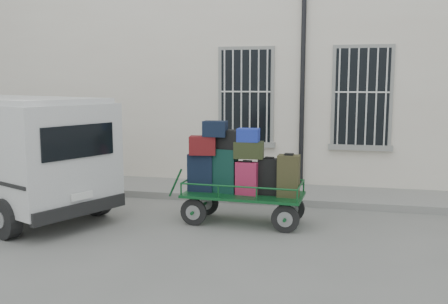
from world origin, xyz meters
The scene contains 5 objects.
ground centered at (0.00, 0.00, 0.00)m, with size 80.00×80.00×0.00m, color slate.
building centered at (0.00, 5.50, 3.00)m, with size 24.00×5.15×6.00m.
sidewalk centered at (0.00, 2.20, 0.07)m, with size 24.00×1.70×0.15m, color gray.
luggage_cart centered at (0.08, -0.12, 0.94)m, with size 2.58×1.08×1.89m.
van centered at (-4.47, -0.45, 1.32)m, with size 4.91×3.60×2.30m.
Camera 1 is at (1.86, -8.90, 2.60)m, focal length 40.00 mm.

